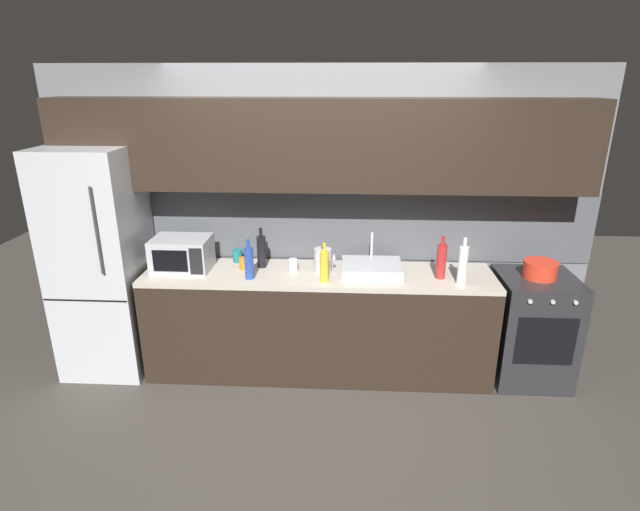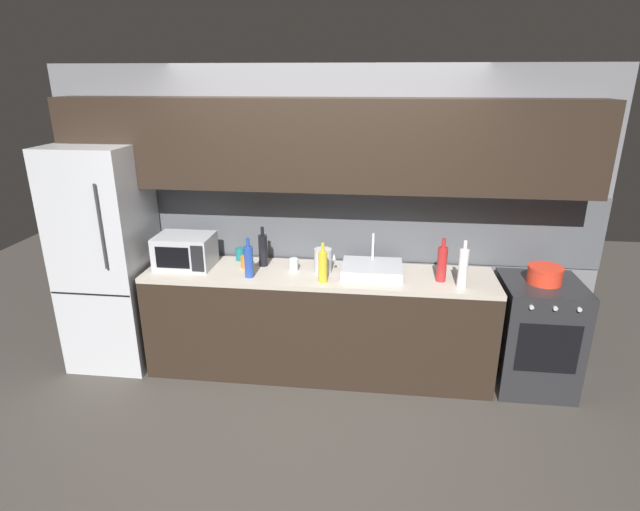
{
  "view_description": "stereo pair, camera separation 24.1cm",
  "coord_description": "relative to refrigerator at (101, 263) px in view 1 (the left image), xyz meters",
  "views": [
    {
      "loc": [
        0.22,
        -2.88,
        2.4
      ],
      "look_at": [
        0.01,
        0.9,
        1.05
      ],
      "focal_mm": 28.19,
      "sensor_mm": 36.0,
      "label": 1
    },
    {
      "loc": [
        0.46,
        -2.85,
        2.4
      ],
      "look_at": [
        0.01,
        0.9,
        1.05
      ],
      "focal_mm": 28.19,
      "sensor_mm": 36.0,
      "label": 2
    }
  ],
  "objects": [
    {
      "name": "ground_plane",
      "position": [
        1.8,
        -0.9,
        -0.95
      ],
      "size": [
        10.0,
        10.0,
        0.0
      ],
      "primitive_type": "plane",
      "color": "#3D3833"
    },
    {
      "name": "back_wall",
      "position": [
        1.8,
        0.3,
        0.6
      ],
      "size": [
        4.57,
        0.44,
        2.5
      ],
      "color": "slate",
      "rests_on": "ground"
    },
    {
      "name": "counter_run",
      "position": [
        1.8,
        0.0,
        -0.5
      ],
      "size": [
        2.83,
        0.6,
        0.9
      ],
      "color": "black",
      "rests_on": "ground"
    },
    {
      "name": "refrigerator",
      "position": [
        0.0,
        0.0,
        0.0
      ],
      "size": [
        0.68,
        0.69,
        1.9
      ],
      "color": "#B7BABF",
      "rests_on": "ground"
    },
    {
      "name": "oven_range",
      "position": [
        3.55,
        -0.0,
        -0.5
      ],
      "size": [
        0.6,
        0.62,
        0.9
      ],
      "color": "#232326",
      "rests_on": "ground"
    },
    {
      "name": "microwave",
      "position": [
        0.68,
        0.02,
        0.08
      ],
      "size": [
        0.46,
        0.35,
        0.27
      ],
      "color": "#A8AAAF",
      "rests_on": "counter_run"
    },
    {
      "name": "sink_basin",
      "position": [
        2.23,
        0.03,
        -0.01
      ],
      "size": [
        0.48,
        0.38,
        0.3
      ],
      "color": "#ADAFB5",
      "rests_on": "counter_run"
    },
    {
      "name": "kettle",
      "position": [
        1.83,
        0.02,
        0.05
      ],
      "size": [
        0.18,
        0.14,
        0.22
      ],
      "color": "#B7BABF",
      "rests_on": "counter_run"
    },
    {
      "name": "wine_bottle_dark",
      "position": [
        1.32,
        0.11,
        0.09
      ],
      "size": [
        0.07,
        0.07,
        0.34
      ],
      "color": "black",
      "rests_on": "counter_run"
    },
    {
      "name": "wine_bottle_red",
      "position": [
        2.76,
        -0.05,
        0.09
      ],
      "size": [
        0.08,
        0.08,
        0.34
      ],
      "color": "#A82323",
      "rests_on": "counter_run"
    },
    {
      "name": "wine_bottle_white",
      "position": [
        2.9,
        -0.17,
        0.11
      ],
      "size": [
        0.07,
        0.07,
        0.37
      ],
      "color": "silver",
      "rests_on": "counter_run"
    },
    {
      "name": "wine_bottle_blue",
      "position": [
        1.26,
        -0.15,
        0.08
      ],
      "size": [
        0.07,
        0.07,
        0.32
      ],
      "color": "#234299",
      "rests_on": "counter_run"
    },
    {
      "name": "wine_bottle_yellow",
      "position": [
        1.85,
        -0.18,
        0.08
      ],
      "size": [
        0.07,
        0.07,
        0.31
      ],
      "color": "gold",
      "rests_on": "counter_run"
    },
    {
      "name": "mug_teal",
      "position": [
        1.09,
        0.22,
        0.0
      ],
      "size": [
        0.08,
        0.08,
        0.11
      ],
      "primitive_type": "cylinder",
      "color": "#19666B",
      "rests_on": "counter_run"
    },
    {
      "name": "mug_orange",
      "position": [
        1.18,
        0.05,
        -0.0
      ],
      "size": [
        0.08,
        0.08,
        0.1
      ],
      "primitive_type": "cylinder",
      "color": "orange",
      "rests_on": "counter_run"
    },
    {
      "name": "mug_clear",
      "position": [
        1.59,
        0.03,
        0.0
      ],
      "size": [
        0.07,
        0.07,
        0.1
      ],
      "primitive_type": "cylinder",
      "color": "silver",
      "rests_on": "counter_run"
    },
    {
      "name": "cooking_pot",
      "position": [
        3.55,
        0.0,
        0.02
      ],
      "size": [
        0.26,
        0.26,
        0.13
      ],
      "color": "red",
      "rests_on": "oven_range"
    }
  ]
}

